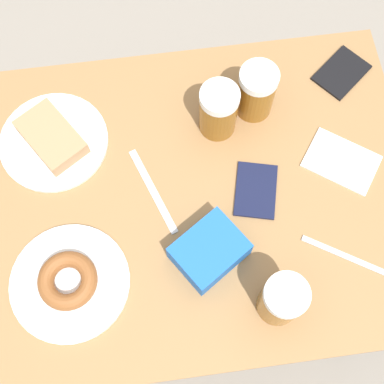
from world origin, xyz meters
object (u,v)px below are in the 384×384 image
at_px(napkin_folded, 341,161).
at_px(passport_near_edge, 341,73).
at_px(plate_with_donut, 69,282).
at_px(beer_mug_right, 218,111).
at_px(beer_mug_left, 282,300).
at_px(beer_mug_center, 256,92).
at_px(knife, 153,191).
at_px(plate_with_cake, 53,139).
at_px(passport_far_edge, 256,190).
at_px(fork, 343,255).
at_px(blue_pouch, 209,251).

bearing_deg(napkin_folded, passport_near_edge, 166.83).
bearing_deg(plate_with_donut, beer_mug_right, 132.05).
bearing_deg(beer_mug_right, beer_mug_left, 7.93).
height_order(beer_mug_center, knife, beer_mug_center).
height_order(plate_with_donut, passport_near_edge, plate_with_donut).
bearing_deg(plate_with_cake, beer_mug_center, 93.69).
bearing_deg(passport_near_edge, passport_far_edge, -43.60).
distance_m(plate_with_cake, beer_mug_right, 0.38).
bearing_deg(passport_far_edge, passport_near_edge, 136.40).
distance_m(beer_mug_right, fork, 0.41).
height_order(knife, blue_pouch, blue_pouch).
distance_m(passport_far_edge, blue_pouch, 0.18).
height_order(beer_mug_center, napkin_folded, beer_mug_center).
bearing_deg(beer_mug_right, napkin_folded, 64.04).
xyz_separation_m(plate_with_cake, passport_far_edge, (0.18, 0.43, -0.01)).
bearing_deg(beer_mug_center, passport_far_edge, -8.25).
bearing_deg(plate_with_cake, napkin_folded, 78.13).
xyz_separation_m(plate_with_cake, fork, (0.34, 0.59, -0.01)).
bearing_deg(fork, beer_mug_left, -62.30).
bearing_deg(passport_near_edge, knife, -63.54).
xyz_separation_m(beer_mug_center, fork, (0.37, 0.13, -0.07)).
relative_size(beer_mug_left, beer_mug_right, 1.00).
bearing_deg(passport_near_edge, plate_with_cake, -82.46).
xyz_separation_m(fork, passport_far_edge, (-0.17, -0.16, 0.00)).
bearing_deg(blue_pouch, fork, 82.11).
distance_m(beer_mug_center, blue_pouch, 0.37).
xyz_separation_m(beer_mug_right, fork, (0.34, 0.22, -0.07)).
distance_m(beer_mug_left, knife, 0.36).
height_order(plate_with_donut, knife, plate_with_donut).
xyz_separation_m(plate_with_cake, beer_mug_center, (-0.03, 0.46, 0.05)).
bearing_deg(knife, blue_pouch, 32.52).
bearing_deg(passport_near_edge, napkin_folded, -13.17).
bearing_deg(beer_mug_center, fork, 18.75).
relative_size(plate_with_cake, fork, 1.52).
relative_size(fork, blue_pouch, 0.92).
bearing_deg(passport_far_edge, napkin_folded, 102.01).
relative_size(beer_mug_left, beer_mug_center, 1.00).
relative_size(napkin_folded, passport_near_edge, 1.23).
bearing_deg(passport_near_edge, beer_mug_center, -74.77).
relative_size(napkin_folded, passport_far_edge, 1.31).
xyz_separation_m(knife, passport_far_edge, (0.03, 0.22, 0.00)).
bearing_deg(plate_with_donut, beer_mug_left, 76.27).
distance_m(beer_mug_left, passport_near_edge, 0.58).
relative_size(plate_with_cake, passport_near_edge, 1.60).
height_order(plate_with_cake, knife, plate_with_cake).
distance_m(passport_near_edge, passport_far_edge, 0.37).
bearing_deg(blue_pouch, knife, -147.48).
bearing_deg(fork, beer_mug_right, -147.34).
bearing_deg(knife, beer_mug_center, 124.91).
bearing_deg(napkin_folded, plate_with_cake, -101.87).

